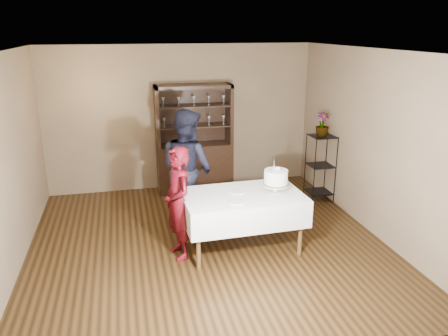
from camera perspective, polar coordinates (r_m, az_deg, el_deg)
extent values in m
plane|color=black|center=(6.41, -2.12, -9.82)|extent=(5.00, 5.00, 0.00)
plane|color=white|center=(5.68, -2.44, 15.05)|extent=(5.00, 5.00, 0.00)
cube|color=brown|center=(8.31, -5.63, 6.51)|extent=(5.00, 0.02, 2.70)
cube|color=brown|center=(5.98, -26.49, 0.13)|extent=(0.02, 5.00, 2.70)
cube|color=brown|center=(6.82, 18.84, 3.10)|extent=(0.02, 5.00, 2.70)
cube|color=black|center=(8.31, -3.83, 0.15)|extent=(1.40, 0.48, 0.90)
cube|color=black|center=(8.28, -4.23, 7.21)|extent=(1.40, 0.03, 1.10)
cube|color=black|center=(7.98, -4.06, 10.60)|extent=(1.40, 0.48, 0.06)
cube|color=black|center=(8.10, -3.95, 5.54)|extent=(1.28, 0.42, 0.02)
cube|color=black|center=(8.03, -4.00, 8.12)|extent=(1.28, 0.42, 0.02)
cylinder|color=black|center=(7.67, 11.73, -0.56)|extent=(0.02, 0.02, 1.20)
cylinder|color=black|center=(7.84, 14.39, -0.34)|extent=(0.02, 0.02, 1.20)
cylinder|color=black|center=(8.02, 10.55, 0.33)|extent=(0.02, 0.02, 1.20)
cylinder|color=black|center=(8.18, 13.12, 0.52)|extent=(0.02, 0.02, 1.20)
cube|color=black|center=(8.07, 12.24, -3.04)|extent=(0.40, 0.40, 0.02)
cube|color=black|center=(7.91, 12.47, 0.34)|extent=(0.40, 0.40, 0.01)
cube|color=black|center=(7.77, 12.73, 4.07)|extent=(0.40, 0.40, 0.02)
cube|color=silver|center=(6.03, 2.41, -5.10)|extent=(1.66, 1.05, 0.38)
cylinder|color=#53381E|center=(5.63, -3.38, -9.59)|extent=(0.06, 0.06, 0.77)
cylinder|color=#53381E|center=(6.03, 9.96, -7.86)|extent=(0.06, 0.06, 0.77)
cylinder|color=#53381E|center=(6.32, -4.84, -6.40)|extent=(0.06, 0.06, 0.77)
cylinder|color=#53381E|center=(6.68, 7.18, -5.08)|extent=(0.06, 0.06, 0.77)
imported|color=#34040A|center=(5.81, -5.99, -4.61)|extent=(0.49, 0.63, 1.54)
imported|color=black|center=(6.68, -4.83, -0.07)|extent=(1.09, 1.14, 1.85)
cylinder|color=silver|center=(6.06, 6.72, -3.09)|extent=(0.20, 0.20, 0.01)
cylinder|color=silver|center=(6.05, 6.73, -2.70)|extent=(0.05, 0.05, 0.10)
cylinder|color=silver|center=(6.03, 6.75, -2.18)|extent=(0.36, 0.36, 0.02)
cylinder|color=#4A7035|center=(6.02, 6.76, -2.03)|extent=(0.35, 0.35, 0.02)
cylinder|color=white|center=(5.99, 6.79, -1.21)|extent=(0.39, 0.39, 0.20)
sphere|color=#5B7DC4|center=(5.96, 7.11, -0.15)|extent=(0.02, 0.02, 0.02)
cube|color=silver|center=(5.90, 6.55, 0.28)|extent=(0.02, 0.02, 0.14)
cube|color=black|center=(5.88, 6.58, 1.08)|extent=(0.02, 0.02, 0.05)
cylinder|color=silver|center=(5.67, 1.67, -4.46)|extent=(0.25, 0.25, 0.01)
cylinder|color=silver|center=(6.02, 1.73, -3.12)|extent=(0.24, 0.24, 0.01)
imported|color=#4A7035|center=(7.69, 12.71, 5.56)|extent=(0.24, 0.24, 0.41)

